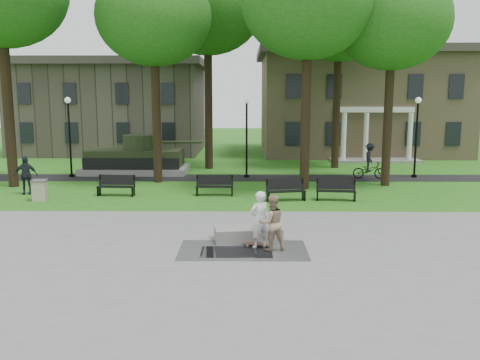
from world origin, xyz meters
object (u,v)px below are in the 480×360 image
at_px(cyclist, 369,164).
at_px(park_bench_0, 116,185).
at_px(friend_watching, 272,223).
at_px(skateboarder, 259,219).
at_px(concrete_block, 248,234).
at_px(trash_bin, 40,190).

distance_m(cyclist, park_bench_0, 14.54).
distance_m(friend_watching, park_bench_0, 11.38).
bearing_deg(skateboarder, friend_watching, 112.02).
bearing_deg(friend_watching, concrete_block, -73.35).
bearing_deg(skateboarder, park_bench_0, -82.66).
height_order(concrete_block, skateboarder, skateboarder).
distance_m(friend_watching, cyclist, 15.58).
xyz_separation_m(park_bench_0, trash_bin, (-3.27, -1.19, -0.04)).
relative_size(concrete_block, friend_watching, 1.25).
bearing_deg(friend_watching, park_bench_0, -68.86).
bearing_deg(concrete_block, trash_bin, 145.47).
bearing_deg(trash_bin, friend_watching, -36.64).
height_order(concrete_block, trash_bin, trash_bin).
bearing_deg(concrete_block, cyclist, 61.25).
distance_m(skateboarder, park_bench_0, 10.92).
height_order(concrete_block, friend_watching, friend_watching).
xyz_separation_m(cyclist, trash_bin, (-16.81, -6.47, -0.37)).
xyz_separation_m(skateboarder, cyclist, (6.84, 13.89, -0.07)).
bearing_deg(trash_bin, skateboarder, -36.61).
bearing_deg(concrete_block, skateboarder, -66.13).
xyz_separation_m(concrete_block, trash_bin, (-9.63, 6.62, 0.24)).
height_order(cyclist, trash_bin, cyclist).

